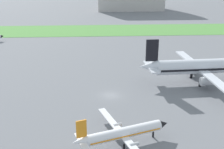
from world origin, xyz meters
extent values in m
plane|color=slate|center=(0.00, 0.00, 0.00)|extent=(600.00, 600.00, 0.00)
cube|color=#549342|center=(0.00, 77.47, 0.04)|extent=(360.00, 28.00, 0.08)
cylinder|color=silver|center=(24.40, 7.16, 4.30)|extent=(24.91, 5.04, 3.78)
cone|color=silver|center=(9.98, 6.42, 4.77)|extent=(4.98, 3.64, 3.40)
cube|color=black|center=(24.40, 7.16, 4.01)|extent=(23.54, 5.04, 0.53)
cube|color=silver|center=(23.29, 15.36, 3.64)|extent=(3.24, 16.60, 0.38)
cube|color=silver|center=(24.13, -1.12, 3.64)|extent=(3.24, 16.60, 0.38)
cylinder|color=#B7BABF|center=(23.44, 12.39, 2.28)|extent=(4.23, 2.29, 2.08)
cylinder|color=#B7BABF|center=(23.98, 1.85, 2.28)|extent=(4.23, 2.29, 2.08)
cube|color=black|center=(10.67, 6.46, 8.94)|extent=(3.11, 0.61, 5.50)
cube|color=silver|center=(10.54, 8.86, 4.68)|extent=(2.30, 4.91, 0.30)
cube|color=silver|center=(10.79, 4.05, 4.68)|extent=(2.30, 4.91, 0.30)
cylinder|color=black|center=(22.53, 10.04, 1.20)|extent=(0.68, 0.68, 2.41)
cylinder|color=black|center=(22.83, 4.10, 1.20)|extent=(0.68, 0.68, 2.41)
cone|color=black|center=(-42.09, 57.60, 1.92)|extent=(2.22, 2.21, 1.57)
cylinder|color=white|center=(1.26, -20.06, 2.21)|extent=(13.14, 6.08, 1.84)
cone|color=black|center=(8.23, -17.65, 2.21)|extent=(2.33, 2.31, 1.81)
cone|color=white|center=(-6.06, -22.59, 2.44)|extent=(2.98, 2.41, 1.66)
cube|color=orange|center=(1.26, -20.06, 2.07)|extent=(12.46, 5.87, 0.26)
cube|color=white|center=(-0.74, -15.39, 1.89)|extent=(4.53, 10.00, 0.18)
cylinder|color=#B7BABF|center=(0.34, -16.95, 1.89)|extent=(1.59, 1.04, 0.59)
cylinder|color=#B7BABF|center=(2.46, -23.08, 1.89)|extent=(1.59, 1.04, 0.59)
cube|color=orange|center=(-5.71, -22.47, 4.61)|extent=(1.64, 0.75, 2.95)
cube|color=white|center=(-6.13, -21.25, 2.40)|extent=(1.89, 2.80, 0.15)
cube|color=white|center=(-5.29, -23.69, 2.40)|extent=(1.89, 2.80, 0.15)
cylinder|color=black|center=(6.49, -18.26, 0.65)|extent=(0.33, 0.33, 1.29)
cylinder|color=black|center=(-0.21, -18.64, 0.65)|extent=(0.33, 0.33, 1.29)
cylinder|color=black|center=(0.98, -22.09, 0.65)|extent=(0.33, 0.33, 1.29)
camera|label=1|loc=(-3.24, -60.74, 27.48)|focal=45.51mm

